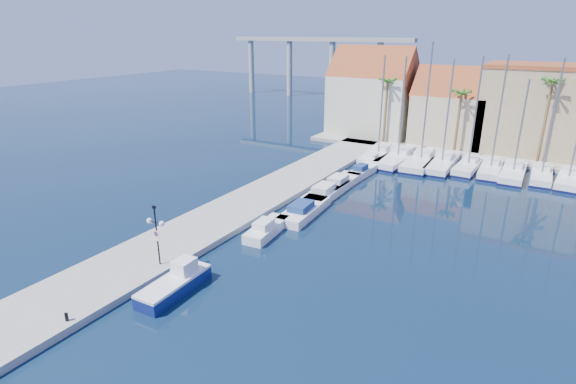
# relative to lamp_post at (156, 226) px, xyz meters

# --- Properties ---
(ground) EXTENTS (260.00, 260.00, 0.00)m
(ground) POSITION_rel_lamp_post_xyz_m (7.00, 0.83, -3.41)
(ground) COLOR black
(ground) RESTS_ON ground
(quay_west) EXTENTS (6.00, 77.00, 0.50)m
(quay_west) POSITION_rel_lamp_post_xyz_m (-2.00, 14.33, -3.16)
(quay_west) COLOR gray
(quay_west) RESTS_ON ground
(shore_north) EXTENTS (54.00, 16.00, 0.50)m
(shore_north) POSITION_rel_lamp_post_xyz_m (17.00, 48.83, -3.16)
(shore_north) COLOR gray
(shore_north) RESTS_ON ground
(lamp_post) EXTENTS (1.50, 0.48, 4.43)m
(lamp_post) POSITION_rel_lamp_post_xyz_m (0.00, 0.00, 0.00)
(lamp_post) COLOR black
(lamp_post) RESTS_ON quay_west
(bollard) EXTENTS (0.20, 0.20, 0.50)m
(bollard) POSITION_rel_lamp_post_xyz_m (0.40, -7.45, -2.66)
(bollard) COLOR black
(bollard) RESTS_ON quay_west
(fishing_boat) EXTENTS (2.01, 5.46, 1.89)m
(fishing_boat) POSITION_rel_lamp_post_xyz_m (2.94, -1.45, -2.78)
(fishing_boat) COLOR navy
(fishing_boat) RESTS_ON ground
(motorboat_west_0) EXTENTS (2.22, 5.47, 1.40)m
(motorboat_west_0) POSITION_rel_lamp_post_xyz_m (3.11, 8.88, -2.90)
(motorboat_west_0) COLOR white
(motorboat_west_0) RESTS_ON ground
(motorboat_west_1) EXTENTS (2.78, 7.32, 1.40)m
(motorboat_west_1) POSITION_rel_lamp_post_xyz_m (3.76, 14.07, -2.90)
(motorboat_west_1) COLOR white
(motorboat_west_1) RESTS_ON ground
(motorboat_west_2) EXTENTS (2.46, 7.28, 1.40)m
(motorboat_west_2) POSITION_rel_lamp_post_xyz_m (3.29, 19.61, -2.90)
(motorboat_west_2) COLOR white
(motorboat_west_2) RESTS_ON ground
(motorboat_west_3) EXTENTS (2.22, 6.89, 1.40)m
(motorboat_west_3) POSITION_rel_lamp_post_xyz_m (3.29, 23.01, -2.90)
(motorboat_west_3) COLOR white
(motorboat_west_3) RESTS_ON ground
(motorboat_west_4) EXTENTS (1.90, 5.25, 1.40)m
(motorboat_west_4) POSITION_rel_lamp_post_xyz_m (3.71, 28.12, -2.90)
(motorboat_west_4) COLOR white
(motorboat_west_4) RESTS_ON ground
(motorboat_west_5) EXTENTS (1.83, 5.10, 1.40)m
(motorboat_west_5) POSITION_rel_lamp_post_xyz_m (3.05, 33.35, -2.90)
(motorboat_west_5) COLOR white
(motorboat_west_5) RESTS_ON ground
(motorboat_west_6) EXTENTS (2.46, 6.16, 1.40)m
(motorboat_west_6) POSITION_rel_lamp_post_xyz_m (3.43, 38.84, -2.90)
(motorboat_west_6) COLOR white
(motorboat_west_6) RESTS_ON ground
(sailboat_0) EXTENTS (3.54, 10.78, 13.19)m
(sailboat_0) POSITION_rel_lamp_post_xyz_m (2.75, 36.50, -2.82)
(sailboat_0) COLOR white
(sailboat_0) RESTS_ON ground
(sailboat_1) EXTENTS (3.94, 11.93, 13.15)m
(sailboat_1) POSITION_rel_lamp_post_xyz_m (5.57, 36.44, -2.84)
(sailboat_1) COLOR white
(sailboat_1) RESTS_ON ground
(sailboat_2) EXTENTS (3.47, 11.42, 14.87)m
(sailboat_2) POSITION_rel_lamp_post_xyz_m (8.41, 36.48, -2.81)
(sailboat_2) COLOR white
(sailboat_2) RESTS_ON ground
(sailboat_3) EXTENTS (3.07, 10.56, 12.95)m
(sailboat_3) POSITION_rel_lamp_post_xyz_m (10.96, 36.65, -2.82)
(sailboat_3) COLOR white
(sailboat_3) RESTS_ON ground
(sailboat_4) EXTENTS (2.60, 8.64, 13.40)m
(sailboat_4) POSITION_rel_lamp_post_xyz_m (14.02, 36.86, -2.78)
(sailboat_4) COLOR white
(sailboat_4) RESTS_ON ground
(sailboat_5) EXTENTS (2.69, 8.72, 13.59)m
(sailboat_5) POSITION_rel_lamp_post_xyz_m (16.49, 37.02, -2.78)
(sailboat_5) COLOR white
(sailboat_5) RESTS_ON ground
(sailboat_6) EXTENTS (2.59, 9.26, 11.10)m
(sailboat_6) POSITION_rel_lamp_post_xyz_m (18.94, 36.87, -2.83)
(sailboat_6) COLOR white
(sailboat_6) RESTS_ON ground
(sailboat_7) EXTENTS (2.36, 8.16, 13.38)m
(sailboat_7) POSITION_rel_lamp_post_xyz_m (21.79, 37.29, -2.76)
(sailboat_7) COLOR white
(sailboat_7) RESTS_ON ground
(sailboat_8) EXTENTS (2.80, 8.39, 14.96)m
(sailboat_8) POSITION_rel_lamp_post_xyz_m (24.47, 37.13, -2.73)
(sailboat_8) COLOR white
(sailboat_8) RESTS_ON ground
(building_0) EXTENTS (12.30, 9.00, 13.50)m
(building_0) POSITION_rel_lamp_post_xyz_m (-3.00, 47.83, 3.12)
(building_0) COLOR beige
(building_0) RESTS_ON shore_north
(building_1) EXTENTS (10.30, 8.00, 11.00)m
(building_1) POSITION_rel_lamp_post_xyz_m (9.00, 47.83, 1.89)
(building_1) COLOR tan
(building_1) RESTS_ON shore_north
(building_2) EXTENTS (14.20, 10.20, 11.50)m
(building_2) POSITION_rel_lamp_post_xyz_m (20.00, 48.83, 2.85)
(building_2) COLOR #9B825F
(building_2) RESTS_ON shore_north
(palm_0) EXTENTS (2.60, 2.60, 10.15)m
(palm_0) POSITION_rel_lamp_post_xyz_m (1.00, 42.83, 5.67)
(palm_0) COLOR brown
(palm_0) RESTS_ON shore_north
(palm_1) EXTENTS (2.60, 2.60, 9.15)m
(palm_1) POSITION_rel_lamp_post_xyz_m (11.00, 42.83, 4.73)
(palm_1) COLOR brown
(palm_1) RESTS_ON shore_north
(palm_2) EXTENTS (2.60, 2.60, 11.15)m
(palm_2) POSITION_rel_lamp_post_xyz_m (21.00, 42.83, 6.61)
(palm_2) COLOR brown
(palm_2) RESTS_ON shore_north
(viaduct) EXTENTS (48.00, 2.20, 14.45)m
(viaduct) POSITION_rel_lamp_post_xyz_m (-32.07, 82.83, 6.84)
(viaduct) COLOR #9E9E99
(viaduct) RESTS_ON ground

